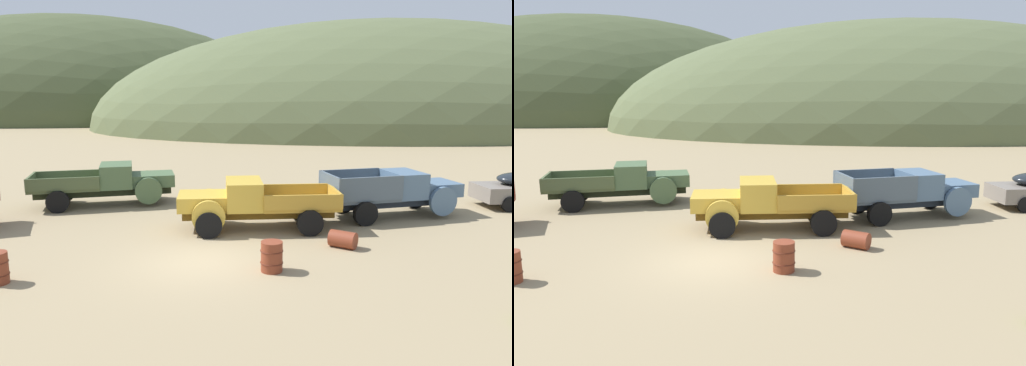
# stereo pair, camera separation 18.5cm
# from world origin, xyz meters

# --- Properties ---
(ground_plane) EXTENTS (300.00, 300.00, 0.00)m
(ground_plane) POSITION_xyz_m (0.00, 0.00, 0.00)
(ground_plane) COLOR #998460
(hill_far_right) EXTENTS (86.02, 52.55, 37.39)m
(hill_far_right) POSITION_xyz_m (-24.78, 81.72, 0.00)
(hill_far_right) COLOR #424C2D
(hill_far_right) RESTS_ON ground
(hill_center) EXTENTS (84.98, 53.81, 29.76)m
(hill_center) POSITION_xyz_m (26.98, 55.44, 0.00)
(hill_center) COLOR #56603D
(hill_center) RESTS_ON ground
(truck_weathered_green) EXTENTS (6.51, 3.07, 1.89)m
(truck_weathered_green) POSITION_xyz_m (-4.00, 8.12, 1.01)
(truck_weathered_green) COLOR #232B1B
(truck_weathered_green) RESTS_ON ground
(truck_faded_yellow) EXTENTS (6.04, 2.58, 1.89)m
(truck_faded_yellow) POSITION_xyz_m (1.71, 3.44, 0.99)
(truck_faded_yellow) COLOR brown
(truck_faded_yellow) RESTS_ON ground
(truck_chalk_blue) EXTENTS (5.92, 2.99, 1.91)m
(truck_chalk_blue) POSITION_xyz_m (8.23, 4.76, 1.03)
(truck_chalk_blue) COLOR #262D39
(truck_chalk_blue) RESTS_ON ground
(oil_drum_foreground) EXTENTS (0.68, 0.68, 0.90)m
(oil_drum_foreground) POSITION_xyz_m (2.09, -1.06, 0.45)
(oil_drum_foreground) COLOR brown
(oil_drum_foreground) RESTS_ON ground
(oil_drum_tipped) EXTENTS (1.05, 0.99, 0.57)m
(oil_drum_tipped) POSITION_xyz_m (4.76, 0.85, 0.29)
(oil_drum_tipped) COLOR brown
(oil_drum_tipped) RESTS_ON ground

